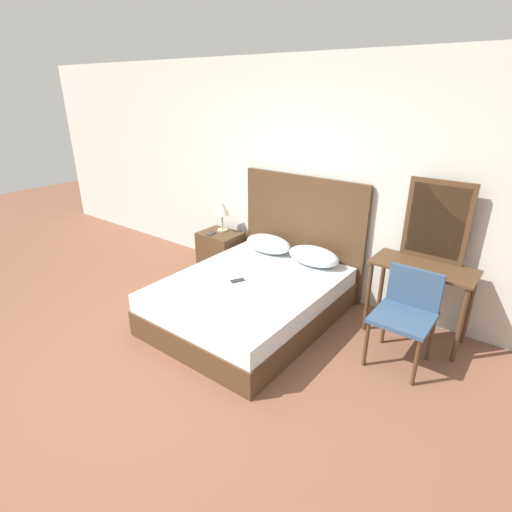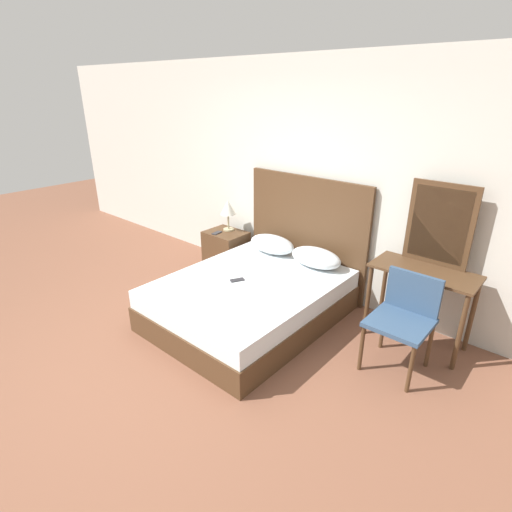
{
  "view_description": "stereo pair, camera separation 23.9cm",
  "coord_description": "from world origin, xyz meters",
  "px_view_note": "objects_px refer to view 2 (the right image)",
  "views": [
    {
      "loc": [
        2.47,
        -1.76,
        2.36
      ],
      "look_at": [
        0.12,
        1.31,
        0.71
      ],
      "focal_mm": 28.0,
      "sensor_mm": 36.0,
      "label": 1
    },
    {
      "loc": [
        2.65,
        -1.61,
        2.36
      ],
      "look_at": [
        0.12,
        1.31,
        0.71
      ],
      "focal_mm": 28.0,
      "sensor_mm": 36.0,
      "label": 2
    }
  ],
  "objects_px": {
    "bed": "(250,300)",
    "phone_on_bed": "(237,280)",
    "chair": "(404,314)",
    "phone_on_nightstand": "(217,233)",
    "table_lamp": "(228,209)",
    "vanity_desk": "(422,285)",
    "nightstand": "(226,251)"
  },
  "relations": [
    {
      "from": "table_lamp",
      "to": "phone_on_nightstand",
      "type": "relative_size",
      "value": 2.65
    },
    {
      "from": "bed",
      "to": "vanity_desk",
      "type": "distance_m",
      "value": 1.74
    },
    {
      "from": "nightstand",
      "to": "vanity_desk",
      "type": "height_order",
      "value": "vanity_desk"
    },
    {
      "from": "phone_on_bed",
      "to": "phone_on_nightstand",
      "type": "distance_m",
      "value": 1.3
    },
    {
      "from": "vanity_desk",
      "to": "chair",
      "type": "relative_size",
      "value": 1.1
    },
    {
      "from": "phone_on_bed",
      "to": "table_lamp",
      "type": "bearing_deg",
      "value": 138.24
    },
    {
      "from": "bed",
      "to": "nightstand",
      "type": "height_order",
      "value": "nightstand"
    },
    {
      "from": "phone_on_nightstand",
      "to": "vanity_desk",
      "type": "bearing_deg",
      "value": 2.19
    },
    {
      "from": "nightstand",
      "to": "vanity_desk",
      "type": "distance_m",
      "value": 2.66
    },
    {
      "from": "phone_on_bed",
      "to": "table_lamp",
      "type": "distance_m",
      "value": 1.44
    },
    {
      "from": "bed",
      "to": "phone_on_bed",
      "type": "bearing_deg",
      "value": -139.71
    },
    {
      "from": "phone_on_nightstand",
      "to": "vanity_desk",
      "type": "xyz_separation_m",
      "value": [
        2.69,
        0.1,
        0.08
      ]
    },
    {
      "from": "table_lamp",
      "to": "chair",
      "type": "bearing_deg",
      "value": -11.24
    },
    {
      "from": "phone_on_nightstand",
      "to": "chair",
      "type": "bearing_deg",
      "value": -7.13
    },
    {
      "from": "bed",
      "to": "chair",
      "type": "xyz_separation_m",
      "value": [
        1.54,
        0.31,
        0.29
      ]
    },
    {
      "from": "nightstand",
      "to": "chair",
      "type": "bearing_deg",
      "value": -9.56
    },
    {
      "from": "bed",
      "to": "chair",
      "type": "distance_m",
      "value": 1.6
    },
    {
      "from": "bed",
      "to": "chair",
      "type": "height_order",
      "value": "chair"
    },
    {
      "from": "phone_on_bed",
      "to": "vanity_desk",
      "type": "xyz_separation_m",
      "value": [
        1.62,
        0.84,
        0.17
      ]
    },
    {
      "from": "bed",
      "to": "nightstand",
      "type": "bearing_deg",
      "value": 145.89
    },
    {
      "from": "bed",
      "to": "phone_on_bed",
      "type": "relative_size",
      "value": 12.07
    },
    {
      "from": "phone_on_bed",
      "to": "chair",
      "type": "height_order",
      "value": "chair"
    },
    {
      "from": "phone_on_bed",
      "to": "chair",
      "type": "xyz_separation_m",
      "value": [
        1.64,
        0.39,
        0.05
      ]
    },
    {
      "from": "table_lamp",
      "to": "bed",
      "type": "bearing_deg",
      "value": -36.37
    },
    {
      "from": "nightstand",
      "to": "chair",
      "type": "height_order",
      "value": "chair"
    },
    {
      "from": "phone_on_bed",
      "to": "chair",
      "type": "distance_m",
      "value": 1.69
    },
    {
      "from": "phone_on_bed",
      "to": "nightstand",
      "type": "distance_m",
      "value": 1.33
    },
    {
      "from": "phone_on_nightstand",
      "to": "chair",
      "type": "distance_m",
      "value": 2.73
    },
    {
      "from": "table_lamp",
      "to": "vanity_desk",
      "type": "distance_m",
      "value": 2.67
    },
    {
      "from": "nightstand",
      "to": "vanity_desk",
      "type": "relative_size",
      "value": 0.57
    },
    {
      "from": "phone_on_bed",
      "to": "chair",
      "type": "relative_size",
      "value": 0.19
    },
    {
      "from": "vanity_desk",
      "to": "chair",
      "type": "height_order",
      "value": "chair"
    }
  ]
}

